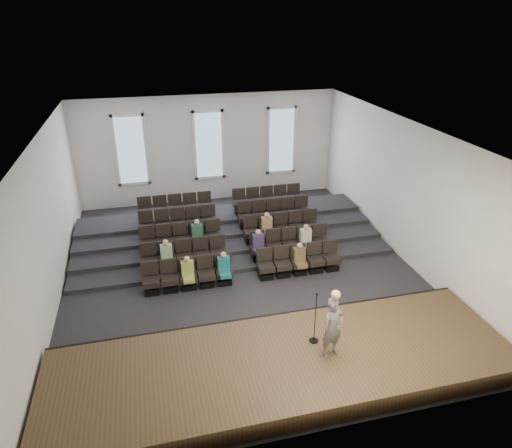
{
  "coord_description": "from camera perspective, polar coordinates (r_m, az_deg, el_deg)",
  "views": [
    {
      "loc": [
        -2.84,
        -13.56,
        8.43
      ],
      "look_at": [
        0.65,
        0.5,
        1.56
      ],
      "focal_mm": 32.0,
      "sensor_mm": 36.0,
      "label": 1
    }
  ],
  "objects": [
    {
      "name": "ground",
      "position": [
        16.22,
        -1.81,
        -5.96
      ],
      "size": [
        14.0,
        14.0,
        0.0
      ],
      "primitive_type": "plane",
      "color": "#232325",
      "rests_on": "ground"
    },
    {
      "name": "ceiling",
      "position": [
        14.27,
        -2.09,
        11.49
      ],
      "size": [
        12.0,
        14.0,
        0.02
      ],
      "primitive_type": "cube",
      "color": "white",
      "rests_on": "ground"
    },
    {
      "name": "wall_back",
      "position": [
        21.61,
        -5.92,
        9.31
      ],
      "size": [
        12.0,
        0.04,
        5.0
      ],
      "primitive_type": "cube",
      "color": "silver",
      "rests_on": "ground"
    },
    {
      "name": "wall_front",
      "position": [
        9.28,
        7.56,
        -14.65
      ],
      "size": [
        12.0,
        0.04,
        5.0
      ],
      "primitive_type": "cube",
      "color": "silver",
      "rests_on": "ground"
    },
    {
      "name": "wall_left",
      "position": [
        15.14,
        -24.81,
        -0.17
      ],
      "size": [
        0.04,
        14.0,
        5.0
      ],
      "primitive_type": "cube",
      "color": "silver",
      "rests_on": "ground"
    },
    {
      "name": "wall_right",
      "position": [
        17.25,
        18.05,
        3.97
      ],
      "size": [
        0.04,
        14.0,
        5.0
      ],
      "primitive_type": "cube",
      "color": "silver",
      "rests_on": "ground"
    },
    {
      "name": "stage",
      "position": [
        12.11,
        3.56,
        -17.2
      ],
      "size": [
        11.8,
        3.6,
        0.5
      ],
      "primitive_type": "cube",
      "color": "#49361F",
      "rests_on": "ground"
    },
    {
      "name": "stage_lip",
      "position": [
        13.41,
        1.28,
        -12.25
      ],
      "size": [
        11.8,
        0.06,
        0.52
      ],
      "primitive_type": "cube",
      "color": "black",
      "rests_on": "ground"
    },
    {
      "name": "risers",
      "position": [
        18.86,
        -3.87,
        -0.57
      ],
      "size": [
        11.8,
        4.8,
        0.6
      ],
      "color": "#232325",
      "rests_on": "ground"
    },
    {
      "name": "seating_rows",
      "position": [
        17.21,
        -2.93,
        -1.42
      ],
      "size": [
        6.8,
        4.7,
        1.67
      ],
      "color": "black",
      "rests_on": "ground"
    },
    {
      "name": "windows",
      "position": [
        21.49,
        -5.92,
        9.77
      ],
      "size": [
        8.44,
        0.1,
        3.24
      ],
      "color": "white",
      "rests_on": "wall_back"
    },
    {
      "name": "audience",
      "position": [
        16.09,
        -2.09,
        -2.91
      ],
      "size": [
        5.45,
        2.64,
        1.1
      ],
      "color": "#90A542",
      "rests_on": "seating_rows"
    },
    {
      "name": "speaker",
      "position": [
        11.66,
        9.58,
        -12.63
      ],
      "size": [
        0.68,
        0.54,
        1.64
      ],
      "primitive_type": "imported",
      "rotation": [
        0.0,
        0.0,
        0.28
      ],
      "color": "#5E5B59",
      "rests_on": "stage"
    },
    {
      "name": "mic_stand",
      "position": [
        12.21,
        7.34,
        -12.68
      ],
      "size": [
        0.25,
        0.25,
        1.5
      ],
      "color": "black",
      "rests_on": "stage"
    }
  ]
}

